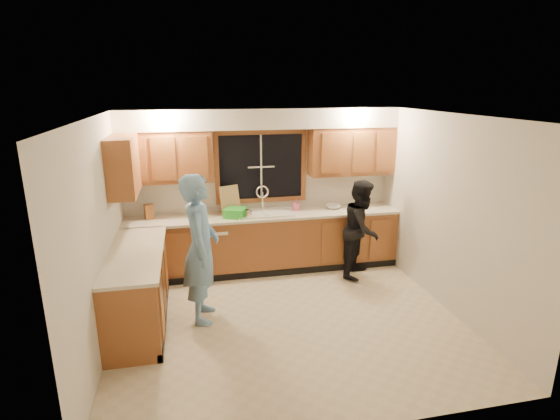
# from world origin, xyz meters

# --- Properties ---
(floor) EXTENTS (4.20, 4.20, 0.00)m
(floor) POSITION_xyz_m (0.00, 0.00, 0.00)
(floor) COLOR beige
(floor) RESTS_ON ground
(ceiling) EXTENTS (4.20, 4.20, 0.00)m
(ceiling) POSITION_xyz_m (0.00, 0.00, 2.50)
(ceiling) COLOR white
(wall_back) EXTENTS (4.20, 0.00, 4.20)m
(wall_back) POSITION_xyz_m (0.00, 1.90, 1.25)
(wall_back) COLOR silver
(wall_back) RESTS_ON ground
(wall_left) EXTENTS (0.00, 3.80, 3.80)m
(wall_left) POSITION_xyz_m (-2.10, 0.00, 1.25)
(wall_left) COLOR silver
(wall_left) RESTS_ON ground
(wall_right) EXTENTS (0.00, 3.80, 3.80)m
(wall_right) POSITION_xyz_m (2.10, 0.00, 1.25)
(wall_right) COLOR silver
(wall_right) RESTS_ON ground
(base_cabinets_back) EXTENTS (4.20, 0.60, 0.88)m
(base_cabinets_back) POSITION_xyz_m (0.00, 1.60, 0.44)
(base_cabinets_back) COLOR #95542B
(base_cabinets_back) RESTS_ON ground
(base_cabinets_left) EXTENTS (0.60, 1.90, 0.88)m
(base_cabinets_left) POSITION_xyz_m (-1.80, 0.35, 0.44)
(base_cabinets_left) COLOR #95542B
(base_cabinets_left) RESTS_ON ground
(countertop_back) EXTENTS (4.20, 0.63, 0.04)m
(countertop_back) POSITION_xyz_m (0.00, 1.58, 0.90)
(countertop_back) COLOR beige
(countertop_back) RESTS_ON base_cabinets_back
(countertop_left) EXTENTS (0.63, 1.90, 0.04)m
(countertop_left) POSITION_xyz_m (-1.79, 0.35, 0.90)
(countertop_left) COLOR beige
(countertop_left) RESTS_ON base_cabinets_left
(upper_cabinets_left) EXTENTS (1.35, 0.33, 0.75)m
(upper_cabinets_left) POSITION_xyz_m (-1.43, 1.73, 1.83)
(upper_cabinets_left) COLOR #95542B
(upper_cabinets_left) RESTS_ON wall_back
(upper_cabinets_right) EXTENTS (1.35, 0.33, 0.75)m
(upper_cabinets_right) POSITION_xyz_m (1.43, 1.73, 1.83)
(upper_cabinets_right) COLOR #95542B
(upper_cabinets_right) RESTS_ON wall_back
(upper_cabinets_return) EXTENTS (0.33, 0.90, 0.75)m
(upper_cabinets_return) POSITION_xyz_m (-1.94, 1.12, 1.83)
(upper_cabinets_return) COLOR #95542B
(upper_cabinets_return) RESTS_ON wall_left
(soffit) EXTENTS (4.20, 0.35, 0.30)m
(soffit) POSITION_xyz_m (0.00, 1.72, 2.35)
(soffit) COLOR silver
(soffit) RESTS_ON wall_back
(window_frame) EXTENTS (1.44, 0.03, 1.14)m
(window_frame) POSITION_xyz_m (0.00, 1.89, 1.60)
(window_frame) COLOR black
(window_frame) RESTS_ON wall_back
(sink) EXTENTS (0.86, 0.52, 0.57)m
(sink) POSITION_xyz_m (0.00, 1.60, 0.86)
(sink) COLOR white
(sink) RESTS_ON countertop_back
(dishwasher) EXTENTS (0.60, 0.56, 0.82)m
(dishwasher) POSITION_xyz_m (-0.85, 1.59, 0.41)
(dishwasher) COLOR white
(dishwasher) RESTS_ON floor
(stove) EXTENTS (0.58, 0.75, 0.90)m
(stove) POSITION_xyz_m (-1.80, -0.22, 0.45)
(stove) COLOR white
(stove) RESTS_ON floor
(man) EXTENTS (0.51, 0.72, 1.85)m
(man) POSITION_xyz_m (-1.02, 0.28, 0.92)
(man) COLOR #6B9CCB
(man) RESTS_ON floor
(woman) EXTENTS (0.89, 0.92, 1.49)m
(woman) POSITION_xyz_m (1.40, 1.09, 0.75)
(woman) COLOR black
(woman) RESTS_ON floor
(knife_block) EXTENTS (0.15, 0.14, 0.22)m
(knife_block) POSITION_xyz_m (-1.72, 1.70, 1.03)
(knife_block) COLOR #9F5B2C
(knife_block) RESTS_ON countertop_back
(cutting_board) EXTENTS (0.34, 0.23, 0.42)m
(cutting_board) POSITION_xyz_m (-0.51, 1.75, 1.13)
(cutting_board) COLOR tan
(cutting_board) RESTS_ON countertop_back
(dish_crate) EXTENTS (0.38, 0.37, 0.14)m
(dish_crate) POSITION_xyz_m (-0.46, 1.52, 0.99)
(dish_crate) COLOR green
(dish_crate) RESTS_ON countertop_back
(soap_bottle) EXTENTS (0.10, 0.11, 0.18)m
(soap_bottle) POSITION_xyz_m (0.52, 1.70, 1.01)
(soap_bottle) COLOR pink
(soap_bottle) RESTS_ON countertop_back
(bowl) EXTENTS (0.29, 0.29, 0.06)m
(bowl) POSITION_xyz_m (1.13, 1.67, 0.95)
(bowl) COLOR silver
(bowl) RESTS_ON countertop_back
(can_left) EXTENTS (0.06, 0.06, 0.11)m
(can_left) POSITION_xyz_m (-0.26, 1.43, 0.98)
(can_left) COLOR #C0B593
(can_left) RESTS_ON countertop_back
(can_right) EXTENTS (0.08, 0.08, 0.13)m
(can_right) POSITION_xyz_m (-0.29, 1.42, 0.99)
(can_right) COLOR #C0B593
(can_right) RESTS_ON countertop_back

